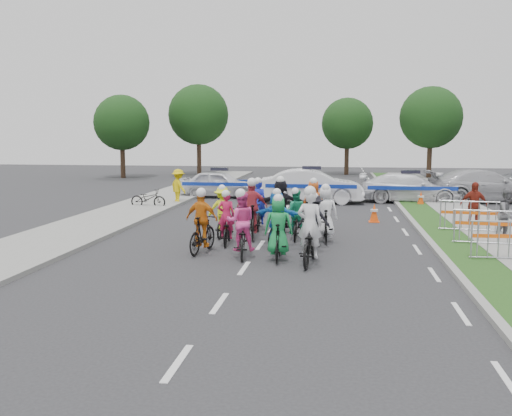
# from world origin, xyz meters

# --- Properties ---
(ground) EXTENTS (90.00, 90.00, 0.00)m
(ground) POSITION_xyz_m (0.00, 0.00, 0.00)
(ground) COLOR #28282B
(ground) RESTS_ON ground
(curb_right) EXTENTS (0.20, 60.00, 0.12)m
(curb_right) POSITION_xyz_m (5.10, 5.00, 0.06)
(curb_right) COLOR gray
(curb_right) RESTS_ON ground
(grass_strip) EXTENTS (1.20, 60.00, 0.11)m
(grass_strip) POSITION_xyz_m (5.80, 5.00, 0.06)
(grass_strip) COLOR #1C4115
(grass_strip) RESTS_ON ground
(sidewalk_right) EXTENTS (2.40, 60.00, 0.13)m
(sidewalk_right) POSITION_xyz_m (7.60, 5.00, 0.07)
(sidewalk_right) COLOR gray
(sidewalk_right) RESTS_ON ground
(sidewalk_left) EXTENTS (3.00, 60.00, 0.13)m
(sidewalk_left) POSITION_xyz_m (-6.50, 5.00, 0.07)
(sidewalk_left) COLOR gray
(sidewalk_left) RESTS_ON ground
(rider_0) EXTENTS (0.87, 2.05, 2.04)m
(rider_0) POSITION_xyz_m (1.59, 0.71, 0.67)
(rider_0) COLOR black
(rider_0) RESTS_ON ground
(rider_1) EXTENTS (0.76, 1.72, 1.79)m
(rider_1) POSITION_xyz_m (0.75, 1.03, 0.70)
(rider_1) COLOR black
(rider_1) RESTS_ON ground
(rider_2) EXTENTS (0.95, 1.93, 1.88)m
(rider_2) POSITION_xyz_m (-0.30, 1.33, 0.70)
(rider_2) COLOR black
(rider_2) RESTS_ON ground
(rider_3) EXTENTS (0.99, 1.83, 1.86)m
(rider_3) POSITION_xyz_m (-1.47, 1.67, 0.72)
(rider_3) COLOR black
(rider_3) RESTS_ON ground
(rider_4) EXTENTS (0.94, 1.66, 1.67)m
(rider_4) POSITION_xyz_m (1.62, 2.64, 0.66)
(rider_4) COLOR black
(rider_4) RESTS_ON ground
(rider_5) EXTENTS (1.46, 1.74, 1.76)m
(rider_5) POSITION_xyz_m (0.52, 2.80, 0.75)
(rider_5) COLOR black
(rider_5) RESTS_ON ground
(rider_6) EXTENTS (0.72, 1.69, 1.67)m
(rider_6) POSITION_xyz_m (-1.04, 3.05, 0.56)
(rider_6) COLOR black
(rider_6) RESTS_ON ground
(rider_7) EXTENTS (0.80, 1.77, 1.82)m
(rider_7) POSITION_xyz_m (1.92, 3.86, 0.71)
(rider_7) COLOR black
(rider_7) RESTS_ON ground
(rider_8) EXTENTS (0.71, 1.65, 1.66)m
(rider_8) POSITION_xyz_m (0.96, 4.20, 0.62)
(rider_8) COLOR black
(rider_8) RESTS_ON ground
(rider_9) EXTENTS (1.04, 1.93, 1.96)m
(rider_9) POSITION_xyz_m (-0.41, 4.13, 0.75)
(rider_9) COLOR black
(rider_9) RESTS_ON ground
(rider_10) EXTENTS (0.96, 1.69, 1.71)m
(rider_10) POSITION_xyz_m (-1.42, 4.31, 0.67)
(rider_10) COLOR black
(rider_10) RESTS_ON ground
(rider_11) EXTENTS (1.61, 1.91, 1.94)m
(rider_11) POSITION_xyz_m (0.38, 5.33, 0.81)
(rider_11) COLOR black
(rider_11) RESTS_ON ground
(rider_12) EXTENTS (0.80, 1.85, 1.84)m
(rider_12) POSITION_xyz_m (-0.47, 5.96, 0.61)
(rider_12) COLOR black
(rider_12) RESTS_ON ground
(rider_13) EXTENTS (0.84, 1.80, 1.84)m
(rider_13) POSITION_xyz_m (1.46, 6.07, 0.72)
(rider_13) COLOR black
(rider_13) RESTS_ON ground
(police_car_0) EXTENTS (4.24, 1.83, 1.43)m
(police_car_0) POSITION_xyz_m (-3.90, 15.75, 0.71)
(police_car_0) COLOR white
(police_car_0) RESTS_ON ground
(police_car_1) EXTENTS (5.06, 2.00, 1.64)m
(police_car_1) POSITION_xyz_m (1.03, 13.93, 0.82)
(police_car_1) COLOR white
(police_car_1) RESTS_ON ground
(police_car_2) EXTENTS (5.01, 2.29, 1.42)m
(police_car_2) POSITION_xyz_m (5.81, 14.92, 0.71)
(police_car_2) COLOR white
(police_car_2) RESTS_ON ground
(civilian_sedan) EXTENTS (5.82, 3.12, 1.60)m
(civilian_sedan) POSITION_xyz_m (9.43, 15.48, 0.80)
(civilian_sedan) COLOR #B9B9BE
(civilian_sedan) RESTS_ON ground
(spectator_1) EXTENTS (0.99, 0.93, 1.61)m
(spectator_1) POSITION_xyz_m (7.68, 5.21, 0.81)
(spectator_1) COLOR slate
(spectator_1) RESTS_ON ground
(spectator_2) EXTENTS (0.98, 0.45, 1.64)m
(spectator_2) POSITION_xyz_m (7.12, 7.37, 0.82)
(spectator_2) COLOR maroon
(spectator_2) RESTS_ON ground
(marshal_hiviz) EXTENTS (1.21, 1.20, 1.67)m
(marshal_hiviz) POSITION_xyz_m (-5.27, 12.67, 0.84)
(marshal_hiviz) COLOR yellow
(marshal_hiviz) RESTS_ON ground
(barrier_0) EXTENTS (2.02, 0.59, 1.12)m
(barrier_0) POSITION_xyz_m (6.70, 1.51, 0.56)
(barrier_0) COLOR #A5A8AD
(barrier_0) RESTS_ON ground
(barrier_1) EXTENTS (2.04, 0.73, 1.12)m
(barrier_1) POSITION_xyz_m (6.70, 3.60, 0.56)
(barrier_1) COLOR #A5A8AD
(barrier_1) RESTS_ON ground
(barrier_2) EXTENTS (2.05, 0.74, 1.12)m
(barrier_2) POSITION_xyz_m (6.70, 5.97, 0.56)
(barrier_2) COLOR #A5A8AD
(barrier_2) RESTS_ON ground
(cone_0) EXTENTS (0.40, 0.40, 0.70)m
(cone_0) POSITION_xyz_m (3.68, 8.17, 0.34)
(cone_0) COLOR #F24C0C
(cone_0) RESTS_ON ground
(cone_1) EXTENTS (0.40, 0.40, 0.70)m
(cone_1) POSITION_xyz_m (6.13, 13.40, 0.34)
(cone_1) COLOR #F24C0C
(cone_1) RESTS_ON ground
(parked_bike) EXTENTS (1.70, 0.70, 0.87)m
(parked_bike) POSITION_xyz_m (-6.21, 10.97, 0.44)
(parked_bike) COLOR black
(parked_bike) RESTS_ON ground
(tree_0) EXTENTS (4.20, 4.20, 6.30)m
(tree_0) POSITION_xyz_m (-14.00, 28.00, 4.19)
(tree_0) COLOR #382619
(tree_0) RESTS_ON ground
(tree_1) EXTENTS (4.55, 4.55, 6.82)m
(tree_1) POSITION_xyz_m (9.00, 30.00, 4.54)
(tree_1) COLOR #382619
(tree_1) RESTS_ON ground
(tree_3) EXTENTS (4.90, 4.90, 7.35)m
(tree_3) POSITION_xyz_m (-9.00, 32.00, 4.89)
(tree_3) COLOR #382619
(tree_3) RESTS_ON ground
(tree_4) EXTENTS (4.20, 4.20, 6.30)m
(tree_4) POSITION_xyz_m (3.00, 34.00, 4.19)
(tree_4) COLOR #382619
(tree_4) RESTS_ON ground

